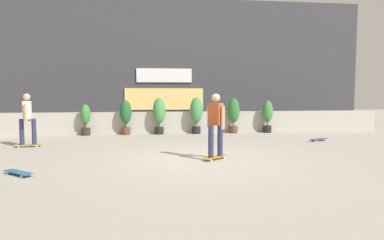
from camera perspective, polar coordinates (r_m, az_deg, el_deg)
The scene contains 13 objects.
ground_plane at distance 9.03m, azimuth 1.22°, elevation -6.45°, with size 48.00×48.00×0.00m, color #A8A093.
planter_wall at distance 14.88m, azimuth -2.20°, elevation -0.38°, with size 18.00×0.40×0.90m, color #B2ADA3.
building_backdrop at distance 18.88m, azimuth -3.32°, elevation 9.15°, with size 20.00×2.08×6.50m.
potted_plant_0 at distance 14.57m, azimuth -17.16°, elevation 0.24°, with size 0.39×0.39×1.25m.
potted_plant_1 at distance 14.38m, azimuth -10.88°, elevation 0.81°, with size 0.47×0.47×1.41m.
potted_plant_2 at distance 14.35m, azimuth -5.43°, elevation 1.14°, with size 0.52×0.52×1.51m.
potted_plant_3 at distance 14.48m, azimuth 0.72°, elevation 1.25°, with size 0.53×0.53×1.53m.
potted_plant_4 at distance 14.79m, azimuth 6.86°, elevation 1.20°, with size 0.51×0.51×1.50m.
potted_plant_5 at distance 15.23m, azimuth 12.35°, elevation 0.93°, with size 0.46×0.46×1.39m.
skater_foreground at distance 8.83m, azimuth 3.93°, elevation -0.54°, with size 0.75×0.65×1.70m.
skater_far_right at distance 12.06m, azimuth -25.52°, elevation 0.38°, with size 0.82×0.56×1.70m.
skateboard_near_camera at distance 8.13m, azimuth -26.75°, elevation -7.72°, with size 0.74×0.67×0.08m.
skateboard_aside at distance 13.17m, azimuth 20.21°, elevation -2.99°, with size 0.81×0.52×0.08m.
Camera 1 is at (-1.31, -8.77, 1.72)m, focal length 32.32 mm.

